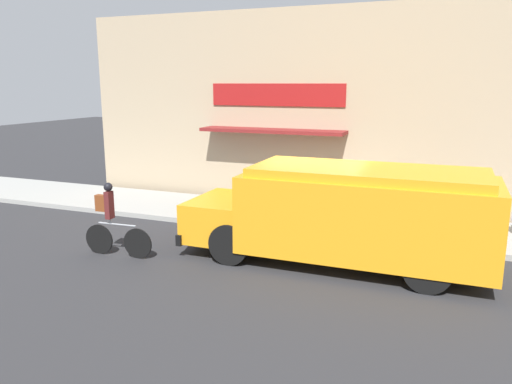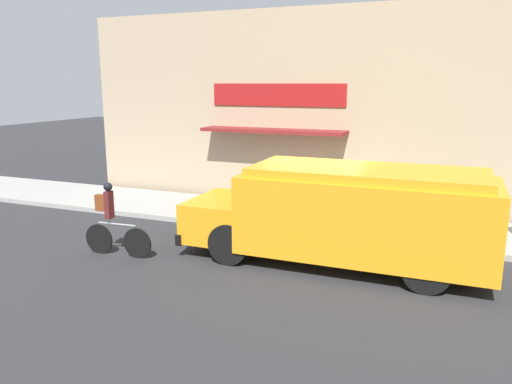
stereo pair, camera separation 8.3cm
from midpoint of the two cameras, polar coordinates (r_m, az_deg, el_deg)
ground_plane at (r=12.44m, az=5.82°, el=-5.25°), size 70.00×70.00×0.00m
sidewalk at (r=13.73m, az=7.45°, el=-3.30°), size 28.00×2.83×0.14m
storefront at (r=14.94m, az=9.21°, el=9.12°), size 16.90×1.02×5.91m
school_bus at (r=10.50m, az=10.21°, el=-2.42°), size 6.40×2.63×2.08m
cyclist at (r=11.40m, az=-16.29°, el=-3.27°), size 1.65×0.21×1.65m
trash_bin at (r=13.31m, az=22.25°, el=-2.47°), size 0.48×0.48×0.83m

